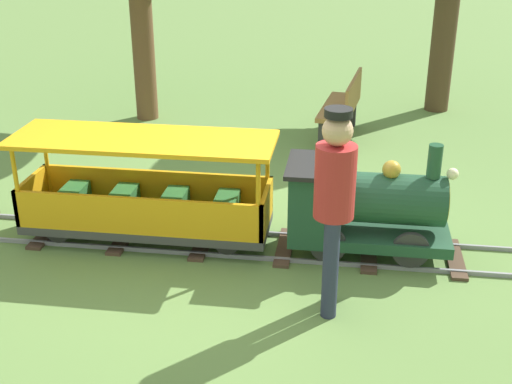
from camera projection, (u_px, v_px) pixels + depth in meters
ground_plane at (232, 245)px, 6.23m from camera, size 60.00×60.00×0.00m
track at (244, 244)px, 6.21m from camera, size 0.72×6.05×0.04m
locomotive at (361, 205)px, 5.89m from camera, size 0.68×1.45×1.03m
passenger_car at (146, 199)px, 6.16m from camera, size 0.78×2.35×0.97m
conductor_person at (334, 197)px, 4.88m from camera, size 0.30×0.30×1.62m
park_bench at (343, 108)px, 8.84m from camera, size 1.34×0.56×0.82m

